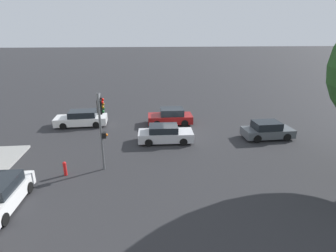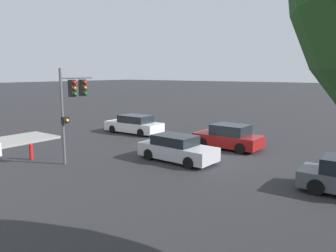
{
  "view_description": "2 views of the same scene",
  "coord_description": "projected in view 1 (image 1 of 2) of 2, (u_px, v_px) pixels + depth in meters",
  "views": [
    {
      "loc": [
        3.11,
        21.79,
        8.32
      ],
      "look_at": [
        1.14,
        2.43,
        1.39
      ],
      "focal_mm": 28.0,
      "sensor_mm": 36.0,
      "label": 1
    },
    {
      "loc": [
        -8.63,
        16.57,
        4.77
      ],
      "look_at": [
        1.16,
        3.39,
        2.08
      ],
      "focal_mm": 35.0,
      "sensor_mm": 36.0,
      "label": 2
    }
  ],
  "objects": [
    {
      "name": "crossing_car_1",
      "position": [
        165.0,
        134.0,
        20.99
      ],
      "size": [
        4.42,
        2.02,
        1.4
      ],
      "rotation": [
        0.0,
        0.0,
        3.1
      ],
      "color": "#B7B7BC",
      "rests_on": "ground_plane"
    },
    {
      "name": "traffic_signal",
      "position": [
        101.0,
        115.0,
        16.46
      ],
      "size": [
        0.72,
        2.4,
        5.0
      ],
      "rotation": [
        0.0,
        0.0,
        3.24
      ],
      "color": "#515456",
      "rests_on": "ground_plane"
    },
    {
      "name": "ground_plane",
      "position": [
        178.0,
        131.0,
        23.51
      ],
      "size": [
        300.0,
        300.0,
        0.0
      ],
      "primitive_type": "plane",
      "color": "#28282B"
    },
    {
      "name": "fire_hydrant",
      "position": [
        65.0,
        168.0,
        16.07
      ],
      "size": [
        0.22,
        0.22,
        0.92
      ],
      "color": "red",
      "rests_on": "ground_plane"
    },
    {
      "name": "crossing_car_3",
      "position": [
        82.0,
        119.0,
        24.74
      ],
      "size": [
        4.78,
        2.11,
        1.44
      ],
      "rotation": [
        0.0,
        0.0,
        0.03
      ],
      "color": "silver",
      "rests_on": "ground_plane"
    },
    {
      "name": "crossing_car_2",
      "position": [
        267.0,
        130.0,
        21.74
      ],
      "size": [
        4.14,
        1.98,
        1.45
      ],
      "rotation": [
        0.0,
        0.0,
        3.17
      ],
      "color": "#4C5156",
      "rests_on": "ground_plane"
    },
    {
      "name": "crossing_car_0",
      "position": [
        171.0,
        117.0,
        25.17
      ],
      "size": [
        4.24,
        2.11,
        1.54
      ],
      "rotation": [
        0.0,
        0.0,
        -0.02
      ],
      "color": "maroon",
      "rests_on": "ground_plane"
    }
  ]
}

